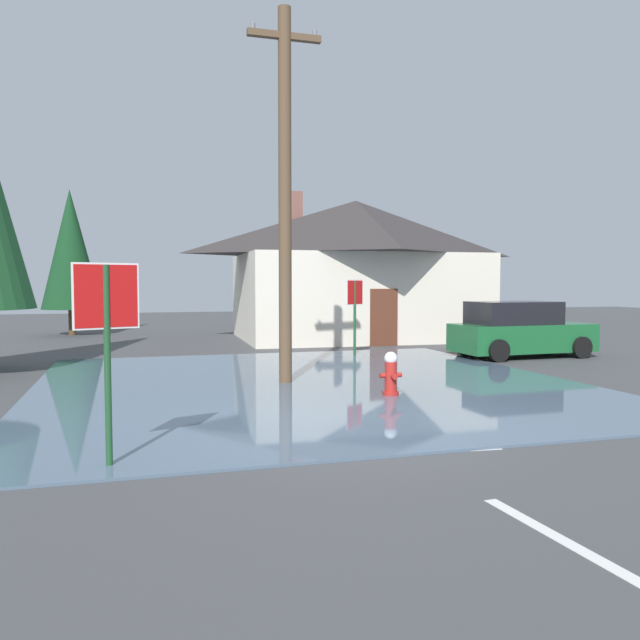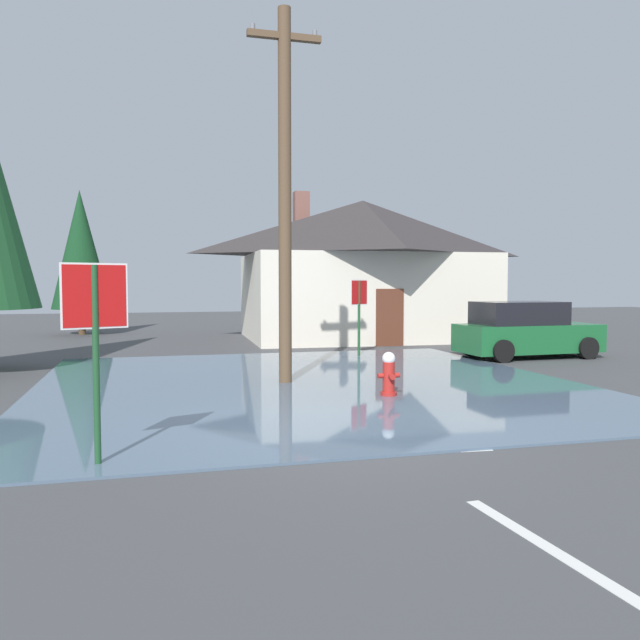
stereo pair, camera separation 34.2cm
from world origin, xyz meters
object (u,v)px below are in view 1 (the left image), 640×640
at_px(utility_pole, 285,190).
at_px(pine_tree_mid_left, 71,250).
at_px(house, 355,267).
at_px(stop_sign_near, 107,321).
at_px(parked_car, 520,331).
at_px(stop_sign_far, 355,302).
at_px(fire_hydrant, 391,375).

distance_m(utility_pole, pine_tree_mid_left, 16.21).
distance_m(utility_pole, house, 11.84).
distance_m(stop_sign_near, parked_car, 14.21).
relative_size(stop_sign_near, house, 0.24).
bearing_deg(parked_car, pine_tree_mid_left, 137.74).
height_order(parked_car, pine_tree_mid_left, pine_tree_mid_left).
bearing_deg(pine_tree_mid_left, parked_car, -42.26).
bearing_deg(utility_pole, parked_car, 20.53).
bearing_deg(parked_car, stop_sign_near, -143.13).
bearing_deg(parked_car, stop_sign_far, 160.91).
xyz_separation_m(fire_hydrant, stop_sign_far, (1.64, 6.69, 1.21)).
distance_m(stop_sign_near, utility_pole, 6.99).
xyz_separation_m(stop_sign_near, fire_hydrant, (5.06, 3.42, -1.32)).
xyz_separation_m(house, parked_car, (2.50, -7.53, -2.05)).
xyz_separation_m(fire_hydrant, parked_car, (6.28, 5.08, 0.35)).
bearing_deg(stop_sign_near, utility_pole, 57.97).
height_order(house, pine_tree_mid_left, pine_tree_mid_left).
height_order(stop_sign_near, stop_sign_far, stop_sign_near).
distance_m(parked_car, pine_tree_mid_left, 18.43).
height_order(stop_sign_near, house, house).
distance_m(utility_pole, stop_sign_far, 6.13).
distance_m(stop_sign_far, pine_tree_mid_left, 13.98).
bearing_deg(stop_sign_far, utility_pole, -125.35).
bearing_deg(house, stop_sign_far, -109.83).
relative_size(utility_pole, stop_sign_far, 3.50).
height_order(stop_sign_near, fire_hydrant, stop_sign_near).
distance_m(stop_sign_near, pine_tree_mid_left, 20.94).
bearing_deg(stop_sign_far, parked_car, -19.09).
bearing_deg(fire_hydrant, house, 73.31).
height_order(house, parked_car, house).
bearing_deg(utility_pole, house, 62.88).
bearing_deg(pine_tree_mid_left, stop_sign_far, -50.27).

